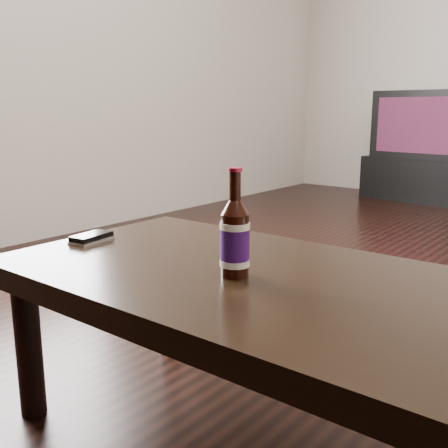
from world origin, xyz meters
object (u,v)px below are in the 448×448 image
Objects in this scene: tv at (425,125)px; phone at (91,238)px; coffee_table at (242,294)px; beer_bottle at (235,239)px; tv_stand at (420,179)px.

tv is 3.73m from phone.
coffee_table is 4.77× the size of beer_bottle.
phone reaches higher than coffee_table.
tv_stand is at bearing 102.68° from beer_bottle.
beer_bottle reaches higher than coffee_table.
coffee_table is at bearing 104.50° from beer_bottle.
phone is at bearing -79.23° from tv.
beer_bottle is at bearing -71.76° from tv_stand.
tv_stand is 7.22× the size of phone.
tv_stand is 3.76m from coffee_table.
coffee_table is 8.99× the size of phone.
tv_stand is 3.84× the size of beer_bottle.
tv is (-0.00, -0.00, 0.46)m from tv_stand.
coffee_table is 0.15m from beer_bottle.
beer_bottle is (0.01, -0.04, 0.14)m from coffee_table.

